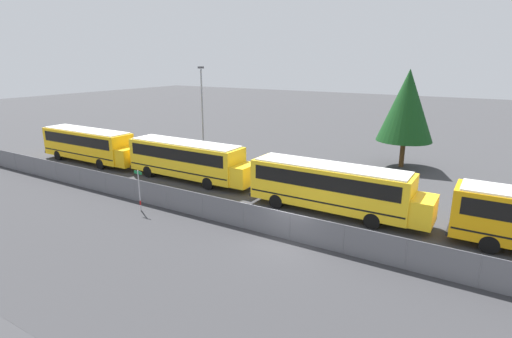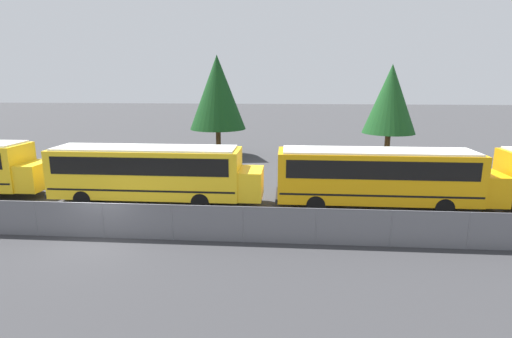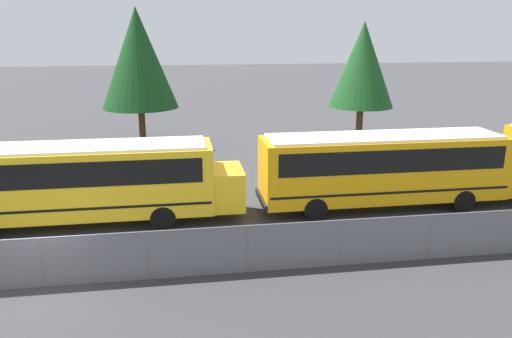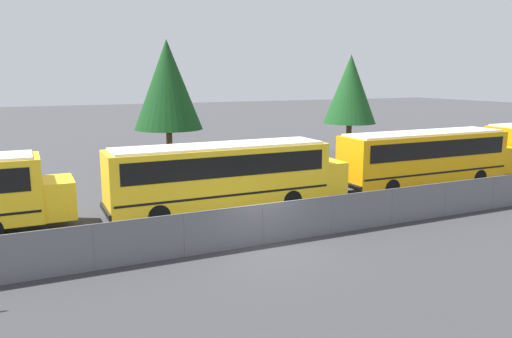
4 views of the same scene
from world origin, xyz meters
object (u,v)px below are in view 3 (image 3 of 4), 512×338
(school_bus_2, at_px, (85,178))
(school_bus_3, at_px, (388,165))
(tree_0, at_px, (138,58))
(tree_1, at_px, (363,65))

(school_bus_2, relative_size, school_bus_3, 1.00)
(school_bus_3, relative_size, tree_0, 1.32)
(tree_0, distance_m, tree_1, 14.58)
(tree_0, height_order, tree_1, tree_0)
(school_bus_3, bearing_deg, school_bus_2, -179.75)
(tree_1, bearing_deg, school_bus_3, -104.79)
(tree_0, xyz_separation_m, tree_1, (14.41, -2.18, -0.42))
(school_bus_2, bearing_deg, tree_1, 38.01)
(school_bus_3, height_order, tree_1, tree_1)
(tree_0, bearing_deg, tree_1, -8.61)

